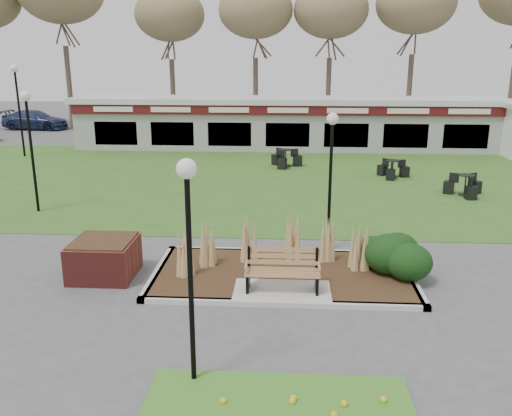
# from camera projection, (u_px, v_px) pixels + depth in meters

# --- Properties ---
(ground) EXTENTS (100.00, 100.00, 0.00)m
(ground) POSITION_uv_depth(u_px,v_px,m) (282.00, 298.00, 12.22)
(ground) COLOR #515154
(ground) RESTS_ON ground
(lawn) EXTENTS (34.00, 16.00, 0.02)m
(lawn) POSITION_uv_depth(u_px,v_px,m) (286.00, 179.00, 23.73)
(lawn) COLOR #355F1E
(lawn) RESTS_ON ground
(planting_bed) EXTENTS (6.75, 3.40, 1.27)m
(planting_bed) POSITION_uv_depth(u_px,v_px,m) (335.00, 262.00, 13.34)
(planting_bed) COLOR #301F13
(planting_bed) RESTS_ON ground
(park_bench) EXTENTS (1.70, 0.66, 0.93)m
(park_bench) POSITION_uv_depth(u_px,v_px,m) (282.00, 270.00, 12.30)
(park_bench) COLOR #9D6947
(park_bench) RESTS_ON ground
(brick_planter) EXTENTS (1.50, 1.50, 0.95)m
(brick_planter) POSITION_uv_depth(u_px,v_px,m) (104.00, 258.00, 13.31)
(brick_planter) COLOR maroon
(brick_planter) RESTS_ON ground
(food_pavilion) EXTENTS (24.60, 3.40, 2.90)m
(food_pavilion) POSITION_uv_depth(u_px,v_px,m) (288.00, 123.00, 30.97)
(food_pavilion) COLOR gray
(food_pavilion) RESTS_ON ground
(tree_backdrop) EXTENTS (47.24, 5.24, 10.36)m
(tree_backdrop) POSITION_uv_depth(u_px,v_px,m) (290.00, 7.00, 36.78)
(tree_backdrop) COLOR #47382B
(tree_backdrop) RESTS_ON ground
(lamp_post_near_left) EXTENTS (0.32, 0.32, 3.82)m
(lamp_post_near_left) POSITION_uv_depth(u_px,v_px,m) (188.00, 225.00, 8.34)
(lamp_post_near_left) COLOR black
(lamp_post_near_left) RESTS_ON ground
(lamp_post_mid_left) EXTENTS (0.34, 0.34, 4.13)m
(lamp_post_mid_left) POSITION_uv_depth(u_px,v_px,m) (29.00, 125.00, 18.07)
(lamp_post_mid_left) COLOR black
(lamp_post_mid_left) RESTS_ON ground
(lamp_post_mid_right) EXTENTS (0.32, 0.32, 3.82)m
(lamp_post_mid_right) POSITION_uv_depth(u_px,v_px,m) (331.00, 152.00, 14.45)
(lamp_post_mid_right) COLOR black
(lamp_post_mid_right) RESTS_ON ground
(lamp_post_far_left) EXTENTS (0.40, 0.40, 4.78)m
(lamp_post_far_left) POSITION_uv_depth(u_px,v_px,m) (17.00, 90.00, 27.96)
(lamp_post_far_left) COLOR black
(lamp_post_far_left) RESTS_ON ground
(bistro_set_a) EXTENTS (1.52, 1.51, 0.83)m
(bistro_set_a) POSITION_uv_depth(u_px,v_px,m) (285.00, 161.00, 26.20)
(bistro_set_a) COLOR black
(bistro_set_a) RESTS_ON ground
(bistro_set_b) EXTENTS (1.37, 1.41, 0.77)m
(bistro_set_b) POSITION_uv_depth(u_px,v_px,m) (392.00, 172.00, 23.92)
(bistro_set_b) COLOR black
(bistro_set_b) RESTS_ON ground
(bistro_set_c) EXTENTS (1.53, 1.38, 0.81)m
(bistro_set_c) POSITION_uv_depth(u_px,v_px,m) (465.00, 188.00, 20.89)
(bistro_set_c) COLOR black
(bistro_set_c) RESTS_ON ground
(car_blue) EXTENTS (4.84, 2.32, 1.36)m
(car_blue) POSITION_uv_depth(u_px,v_px,m) (35.00, 120.00, 39.02)
(car_blue) COLOR navy
(car_blue) RESTS_ON ground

